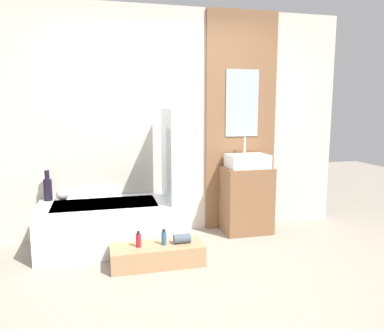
{
  "coord_description": "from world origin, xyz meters",
  "views": [
    {
      "loc": [
        -0.83,
        -2.73,
        1.5
      ],
      "look_at": [
        0.03,
        0.7,
        0.94
      ],
      "focal_mm": 35.0,
      "sensor_mm": 36.0,
      "label": 1
    }
  ],
  "objects_px": {
    "wooden_step_bench": "(157,255)",
    "bottle_soap_secondary": "(164,238)",
    "vase_round_light": "(63,194)",
    "bottle_soap_primary": "(138,240)",
    "bathtub": "(106,226)",
    "vase_tall_dark": "(48,188)",
    "sink": "(247,161)"
  },
  "relations": [
    {
      "from": "bottle_soap_secondary",
      "to": "vase_round_light",
      "type": "bearing_deg",
      "value": 140.43
    },
    {
      "from": "wooden_step_bench",
      "to": "bottle_soap_secondary",
      "type": "relative_size",
      "value": 5.83
    },
    {
      "from": "wooden_step_bench",
      "to": "bottle_soap_secondary",
      "type": "height_order",
      "value": "bottle_soap_secondary"
    },
    {
      "from": "sink",
      "to": "bottle_soap_primary",
      "type": "bearing_deg",
      "value": -153.04
    },
    {
      "from": "vase_tall_dark",
      "to": "vase_round_light",
      "type": "xyz_separation_m",
      "value": [
        0.15,
        -0.02,
        -0.07
      ]
    },
    {
      "from": "bathtub",
      "to": "wooden_step_bench",
      "type": "distance_m",
      "value": 0.73
    },
    {
      "from": "bottle_soap_primary",
      "to": "bottle_soap_secondary",
      "type": "relative_size",
      "value": 1.02
    },
    {
      "from": "wooden_step_bench",
      "to": "vase_tall_dark",
      "type": "bearing_deg",
      "value": 141.98
    },
    {
      "from": "vase_tall_dark",
      "to": "sink",
      "type": "bearing_deg",
      "value": -3.3
    },
    {
      "from": "bathtub",
      "to": "vase_round_light",
      "type": "distance_m",
      "value": 0.59
    },
    {
      "from": "bottle_soap_primary",
      "to": "vase_tall_dark",
      "type": "bearing_deg",
      "value": 136.8
    },
    {
      "from": "bottle_soap_secondary",
      "to": "bathtub",
      "type": "bearing_deg",
      "value": 133.67
    },
    {
      "from": "sink",
      "to": "wooden_step_bench",
      "type": "bearing_deg",
      "value": -149.71
    },
    {
      "from": "vase_round_light",
      "to": "bottle_soap_secondary",
      "type": "relative_size",
      "value": 0.88
    },
    {
      "from": "vase_tall_dark",
      "to": "bottle_soap_primary",
      "type": "distance_m",
      "value": 1.25
    },
    {
      "from": "vase_tall_dark",
      "to": "bottle_soap_primary",
      "type": "relative_size",
      "value": 2.14
    },
    {
      "from": "bathtub",
      "to": "wooden_step_bench",
      "type": "relative_size",
      "value": 1.55
    },
    {
      "from": "sink",
      "to": "vase_tall_dark",
      "type": "distance_m",
      "value": 2.24
    },
    {
      "from": "bottle_soap_secondary",
      "to": "sink",
      "type": "bearing_deg",
      "value": 31.74
    },
    {
      "from": "vase_round_light",
      "to": "bottle_soap_primary",
      "type": "relative_size",
      "value": 0.87
    },
    {
      "from": "bottle_soap_primary",
      "to": "bathtub",
      "type": "bearing_deg",
      "value": 117.35
    },
    {
      "from": "vase_tall_dark",
      "to": "vase_round_light",
      "type": "distance_m",
      "value": 0.16
    },
    {
      "from": "sink",
      "to": "bottle_soap_primary",
      "type": "xyz_separation_m",
      "value": [
        -1.36,
        -0.69,
        -0.6
      ]
    },
    {
      "from": "vase_tall_dark",
      "to": "vase_round_light",
      "type": "relative_size",
      "value": 2.47
    },
    {
      "from": "wooden_step_bench",
      "to": "bottle_soap_secondary",
      "type": "distance_m",
      "value": 0.18
    },
    {
      "from": "vase_tall_dark",
      "to": "bottle_soap_secondary",
      "type": "distance_m",
      "value": 1.43
    },
    {
      "from": "bathtub",
      "to": "vase_tall_dark",
      "type": "bearing_deg",
      "value": 155.48
    },
    {
      "from": "wooden_step_bench",
      "to": "sink",
      "type": "distance_m",
      "value": 1.57
    },
    {
      "from": "sink",
      "to": "vase_tall_dark",
      "type": "xyz_separation_m",
      "value": [
        -2.23,
        0.13,
        -0.24
      ]
    },
    {
      "from": "bathtub",
      "to": "bottle_soap_primary",
      "type": "height_order",
      "value": "bathtub"
    },
    {
      "from": "vase_tall_dark",
      "to": "bottle_soap_secondary",
      "type": "height_order",
      "value": "vase_tall_dark"
    },
    {
      "from": "bathtub",
      "to": "vase_tall_dark",
      "type": "xyz_separation_m",
      "value": [
        -0.59,
        0.27,
        0.38
      ]
    }
  ]
}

